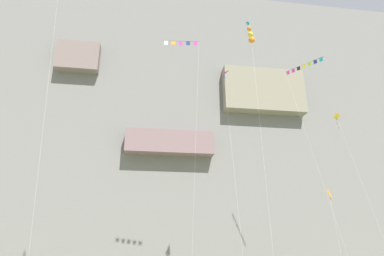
{
  "coord_description": "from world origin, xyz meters",
  "views": [
    {
      "loc": [
        -4.61,
        -6.4,
        3.01
      ],
      "look_at": [
        -0.88,
        19.05,
        12.33
      ],
      "focal_mm": 31.38,
      "sensor_mm": 36.0,
      "label": 1
    }
  ],
  "objects_px": {
    "kite_diamond_near_cliff": "(340,125)",
    "kite_diamond_upper_mid": "(330,197)",
    "kite_windsock_high_center": "(251,35)",
    "kite_banner_upper_right": "(305,72)",
    "kite_banner_high_right": "(182,51)",
    "kite_delta_mid_left": "(223,84)"
  },
  "relations": [
    {
      "from": "kite_diamond_near_cliff",
      "to": "kite_diamond_upper_mid",
      "type": "bearing_deg",
      "value": 118.59
    },
    {
      "from": "kite_windsock_high_center",
      "to": "kite_diamond_near_cliff",
      "type": "height_order",
      "value": "kite_windsock_high_center"
    },
    {
      "from": "kite_diamond_upper_mid",
      "to": "kite_diamond_near_cliff",
      "type": "bearing_deg",
      "value": -61.41
    },
    {
      "from": "kite_banner_upper_right",
      "to": "kite_diamond_near_cliff",
      "type": "height_order",
      "value": "kite_banner_upper_right"
    },
    {
      "from": "kite_windsock_high_center",
      "to": "kite_diamond_near_cliff",
      "type": "xyz_separation_m",
      "value": [
        15.32,
        7.95,
        -8.1
      ]
    },
    {
      "from": "kite_banner_upper_right",
      "to": "kite_diamond_upper_mid",
      "type": "relative_size",
      "value": 2.64
    },
    {
      "from": "kite_diamond_near_cliff",
      "to": "kite_banner_high_right",
      "type": "xyz_separation_m",
      "value": [
        -23.24,
        -2.49,
        8.58
      ]
    },
    {
      "from": "kite_delta_mid_left",
      "to": "kite_diamond_near_cliff",
      "type": "bearing_deg",
      "value": 4.19
    },
    {
      "from": "kite_windsock_high_center",
      "to": "kite_banner_upper_right",
      "type": "distance_m",
      "value": 13.62
    },
    {
      "from": "kite_diamond_near_cliff",
      "to": "kite_diamond_upper_mid",
      "type": "height_order",
      "value": "kite_diamond_near_cliff"
    },
    {
      "from": "kite_diamond_upper_mid",
      "to": "kite_banner_upper_right",
      "type": "bearing_deg",
      "value": -136.98
    },
    {
      "from": "kite_banner_upper_right",
      "to": "kite_delta_mid_left",
      "type": "bearing_deg",
      "value": -174.21
    },
    {
      "from": "kite_windsock_high_center",
      "to": "kite_banner_upper_right",
      "type": "bearing_deg",
      "value": 36.01
    },
    {
      "from": "kite_windsock_high_center",
      "to": "kite_banner_upper_right",
      "type": "relative_size",
      "value": 0.97
    },
    {
      "from": "kite_windsock_high_center",
      "to": "kite_banner_high_right",
      "type": "relative_size",
      "value": 0.95
    },
    {
      "from": "kite_windsock_high_center",
      "to": "kite_banner_high_right",
      "type": "xyz_separation_m",
      "value": [
        -7.93,
        5.46,
        0.47
      ]
    },
    {
      "from": "kite_banner_high_right",
      "to": "kite_diamond_near_cliff",
      "type": "bearing_deg",
      "value": 6.11
    },
    {
      "from": "kite_banner_upper_right",
      "to": "kite_diamond_upper_mid",
      "type": "bearing_deg",
      "value": 43.02
    },
    {
      "from": "kite_windsock_high_center",
      "to": "kite_diamond_upper_mid",
      "type": "relative_size",
      "value": 2.56
    },
    {
      "from": "kite_banner_upper_right",
      "to": "kite_banner_high_right",
      "type": "xyz_separation_m",
      "value": [
        -18.94,
        -2.54,
        0.27
      ]
    },
    {
      "from": "kite_banner_high_right",
      "to": "kite_banner_upper_right",
      "type": "bearing_deg",
      "value": 7.65
    },
    {
      "from": "kite_delta_mid_left",
      "to": "kite_diamond_upper_mid",
      "type": "relative_size",
      "value": 2.34
    }
  ]
}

